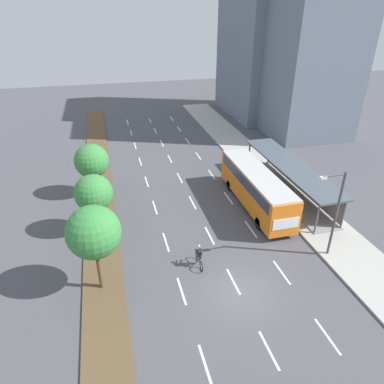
# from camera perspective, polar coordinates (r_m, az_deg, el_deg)

# --- Properties ---
(ground_plane) EXTENTS (140.00, 140.00, 0.00)m
(ground_plane) POSITION_cam_1_polar(r_m,az_deg,el_deg) (23.12, 7.75, -16.04)
(ground_plane) COLOR #4C4C51
(median_strip) EXTENTS (2.60, 52.00, 0.12)m
(median_strip) POSITION_cam_1_polar(r_m,az_deg,el_deg) (38.60, -15.09, 2.76)
(median_strip) COLOR brown
(median_strip) RESTS_ON ground
(sidewalk_right) EXTENTS (4.50, 52.00, 0.15)m
(sidewalk_right) POSITION_cam_1_polar(r_m,az_deg,el_deg) (41.85, 9.62, 5.41)
(sidewalk_right) COLOR #ADAAA3
(sidewalk_right) RESTS_ON ground
(lane_divider_left) EXTENTS (0.14, 45.34, 0.01)m
(lane_divider_left) POSITION_cam_1_polar(r_m,az_deg,el_deg) (36.21, -7.43, 1.71)
(lane_divider_left) COLOR white
(lane_divider_left) RESTS_ON ground
(lane_divider_center) EXTENTS (0.14, 45.34, 0.01)m
(lane_divider_center) POSITION_cam_1_polar(r_m,az_deg,el_deg) (36.71, -2.02, 2.33)
(lane_divider_center) COLOR white
(lane_divider_center) RESTS_ON ground
(lane_divider_right) EXTENTS (0.14, 45.34, 0.01)m
(lane_divider_right) POSITION_cam_1_polar(r_m,az_deg,el_deg) (37.54, 3.21, 2.91)
(lane_divider_right) COLOR white
(lane_divider_right) RESTS_ON ground
(bus_shelter) EXTENTS (2.90, 14.37, 2.86)m
(bus_shelter) POSITION_cam_1_polar(r_m,az_deg,el_deg) (34.19, 16.01, 2.59)
(bus_shelter) COLOR gray
(bus_shelter) RESTS_ON sidewalk_right
(bus) EXTENTS (2.54, 11.29, 3.37)m
(bus) POSITION_cam_1_polar(r_m,az_deg,el_deg) (31.12, 10.40, 1.06)
(bus) COLOR orange
(bus) RESTS_ON ground
(cyclist) EXTENTS (0.46, 1.82, 1.71)m
(cyclist) POSITION_cam_1_polar(r_m,az_deg,el_deg) (24.37, 1.19, -10.52)
(cyclist) COLOR black
(cyclist) RESTS_ON ground
(median_tree_nearest) EXTENTS (3.26, 3.26, 5.84)m
(median_tree_nearest) POSITION_cam_1_polar(r_m,az_deg,el_deg) (21.31, -15.81, -6.39)
(median_tree_nearest) COLOR brown
(median_tree_nearest) RESTS_ON median_strip
(median_tree_second) EXTENTS (2.89, 2.89, 4.89)m
(median_tree_second) POSITION_cam_1_polar(r_m,az_deg,el_deg) (27.26, -15.80, -0.21)
(median_tree_second) COLOR brown
(median_tree_second) RESTS_ON median_strip
(median_tree_third) EXTENTS (3.12, 3.12, 4.97)m
(median_tree_third) POSITION_cam_1_polar(r_m,az_deg,el_deg) (33.12, -16.10, 4.87)
(median_tree_third) COLOR brown
(median_tree_third) RESTS_ON median_strip
(streetlight) EXTENTS (1.91, 0.24, 6.50)m
(streetlight) POSITION_cam_1_polar(r_m,az_deg,el_deg) (25.46, 22.37, -2.63)
(streetlight) COLOR #4C4C51
(streetlight) RESTS_ON sidewalk_right
(building_near_right) EXTENTS (10.15, 9.40, 25.19)m
(building_near_right) POSITION_cam_1_polar(r_m,az_deg,el_deg) (49.80, 19.78, 22.81)
(building_near_right) COLOR slate
(building_near_right) RESTS_ON ground
(building_mid_right) EXTENTS (6.24, 15.27, 25.38)m
(building_mid_right) POSITION_cam_1_polar(r_m,az_deg,el_deg) (58.64, 9.96, 24.62)
(building_mid_right) COLOR slate
(building_mid_right) RESTS_ON ground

